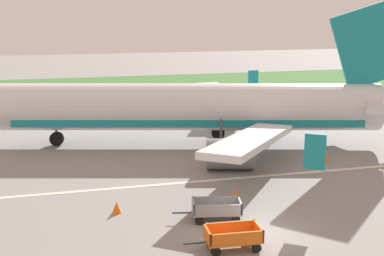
% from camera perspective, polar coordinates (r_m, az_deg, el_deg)
% --- Properties ---
extents(ground_plane, '(220.00, 220.00, 0.00)m').
position_cam_1_polar(ground_plane, '(27.65, 6.53, -10.59)').
color(ground_plane, gray).
extents(grass_strip, '(220.00, 28.00, 0.06)m').
position_cam_1_polar(grass_strip, '(74.71, -7.52, 4.03)').
color(grass_strip, '#3D7033').
rests_on(grass_strip, ground).
extents(apron_stripe, '(120.00, 0.36, 0.01)m').
position_cam_1_polar(apron_stripe, '(34.97, 1.57, -5.51)').
color(apron_stripe, silver).
rests_on(apron_stripe, ground).
extents(airplane, '(37.14, 30.11, 11.34)m').
position_cam_1_polar(airplane, '(43.12, 0.95, 2.10)').
color(airplane, silver).
rests_on(airplane, ground).
extents(baggage_cart_nearest, '(3.59, 1.56, 1.07)m').
position_cam_1_polar(baggage_cart_nearest, '(25.36, 4.28, -11.24)').
color(baggage_cart_nearest, orange).
rests_on(baggage_cart_nearest, ground).
extents(baggage_cart_second_in_row, '(3.63, 1.87, 1.07)m').
position_cam_1_polar(baggage_cart_second_in_row, '(28.55, 2.56, -8.45)').
color(baggage_cart_second_in_row, gray).
rests_on(baggage_cart_second_in_row, ground).
extents(traffic_cone_near_plane, '(0.43, 0.43, 0.56)m').
position_cam_1_polar(traffic_cone_near_plane, '(31.92, 4.57, -6.81)').
color(traffic_cone_near_plane, orange).
rests_on(traffic_cone_near_plane, ground).
extents(traffic_cone_mid_apron, '(0.49, 0.49, 0.65)m').
position_cam_1_polar(traffic_cone_mid_apron, '(40.39, 13.83, -2.95)').
color(traffic_cone_mid_apron, orange).
rests_on(traffic_cone_mid_apron, ground).
extents(traffic_cone_by_carts, '(0.50, 0.50, 0.66)m').
position_cam_1_polar(traffic_cone_by_carts, '(29.84, -7.87, -8.18)').
color(traffic_cone_by_carts, orange).
rests_on(traffic_cone_by_carts, ground).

